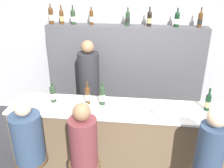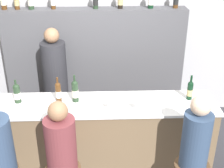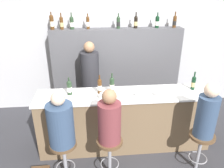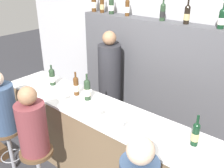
# 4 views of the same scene
# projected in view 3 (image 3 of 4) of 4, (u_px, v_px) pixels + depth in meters

# --- Properties ---
(ground_plane) EXTENTS (16.00, 16.00, 0.00)m
(ground_plane) POSITION_uv_depth(u_px,v_px,m) (127.00, 155.00, 3.63)
(ground_plane) COLOR #333338
(wall_back) EXTENTS (6.40, 0.05, 2.60)m
(wall_back) POSITION_uv_depth(u_px,v_px,m) (116.00, 50.00, 4.75)
(wall_back) COLOR #B2B2B7
(wall_back) RESTS_ON ground_plane
(bar_counter) EXTENTS (2.86, 0.59, 1.00)m
(bar_counter) POSITION_uv_depth(u_px,v_px,m) (125.00, 120.00, 3.67)
(bar_counter) COLOR brown
(bar_counter) RESTS_ON ground_plane
(back_bar_cabinet) EXTENTS (2.67, 0.28, 1.80)m
(back_bar_cabinet) POSITION_uv_depth(u_px,v_px,m) (117.00, 71.00, 4.71)
(back_bar_cabinet) COLOR #4C4C51
(back_bar_cabinet) RESTS_ON ground_plane
(wine_bottle_counter_0) EXTENTS (0.08, 0.08, 0.29)m
(wine_bottle_counter_0) POSITION_uv_depth(u_px,v_px,m) (69.00, 87.00, 3.41)
(wine_bottle_counter_0) COLOR #233823
(wine_bottle_counter_0) RESTS_ON bar_counter
(wine_bottle_counter_1) EXTENTS (0.07, 0.07, 0.31)m
(wine_bottle_counter_1) POSITION_uv_depth(u_px,v_px,m) (100.00, 86.00, 3.44)
(wine_bottle_counter_1) COLOR #4C2D14
(wine_bottle_counter_1) RESTS_ON bar_counter
(wine_bottle_counter_2) EXTENTS (0.08, 0.08, 0.33)m
(wine_bottle_counter_2) POSITION_uv_depth(u_px,v_px,m) (112.00, 85.00, 3.46)
(wine_bottle_counter_2) COLOR #233823
(wine_bottle_counter_2) RESTS_ON bar_counter
(wine_bottle_counter_3) EXTENTS (0.07, 0.07, 0.31)m
(wine_bottle_counter_3) POSITION_uv_depth(u_px,v_px,m) (193.00, 83.00, 3.58)
(wine_bottle_counter_3) COLOR black
(wine_bottle_counter_3) RESTS_ON bar_counter
(wine_bottle_backbar_0) EXTENTS (0.08, 0.08, 0.33)m
(wine_bottle_backbar_0) POSITION_uv_depth(u_px,v_px,m) (52.00, 22.00, 4.18)
(wine_bottle_backbar_0) COLOR #4C2D14
(wine_bottle_backbar_0) RESTS_ON back_bar_cabinet
(wine_bottle_backbar_1) EXTENTS (0.07, 0.07, 0.31)m
(wine_bottle_backbar_1) POSITION_uv_depth(u_px,v_px,m) (61.00, 23.00, 4.20)
(wine_bottle_backbar_1) COLOR #4C2D14
(wine_bottle_backbar_1) RESTS_ON back_bar_cabinet
(wine_bottle_backbar_2) EXTENTS (0.08, 0.08, 0.31)m
(wine_bottle_backbar_2) POSITION_uv_depth(u_px,v_px,m) (72.00, 23.00, 4.21)
(wine_bottle_backbar_2) COLOR #233823
(wine_bottle_backbar_2) RESTS_ON back_bar_cabinet
(wine_bottle_backbar_3) EXTENTS (0.07, 0.07, 0.29)m
(wine_bottle_backbar_3) POSITION_uv_depth(u_px,v_px,m) (88.00, 22.00, 4.24)
(wine_bottle_backbar_3) COLOR #4C2D14
(wine_bottle_backbar_3) RESTS_ON back_bar_cabinet
(wine_bottle_backbar_4) EXTENTS (0.07, 0.07, 0.29)m
(wine_bottle_backbar_4) POSITION_uv_depth(u_px,v_px,m) (118.00, 22.00, 4.29)
(wine_bottle_backbar_4) COLOR #233823
(wine_bottle_backbar_4) RESTS_ON back_bar_cabinet
(wine_bottle_backbar_5) EXTENTS (0.08, 0.08, 0.31)m
(wine_bottle_backbar_5) POSITION_uv_depth(u_px,v_px,m) (136.00, 22.00, 4.32)
(wine_bottle_backbar_5) COLOR black
(wine_bottle_backbar_5) RESTS_ON back_bar_cabinet
(wine_bottle_backbar_6) EXTENTS (0.08, 0.08, 0.30)m
(wine_bottle_backbar_6) POSITION_uv_depth(u_px,v_px,m) (157.00, 22.00, 4.36)
(wine_bottle_backbar_6) COLOR black
(wine_bottle_backbar_6) RESTS_ON back_bar_cabinet
(wine_bottle_backbar_7) EXTENTS (0.07, 0.07, 0.31)m
(wine_bottle_backbar_7) POSITION_uv_depth(u_px,v_px,m) (175.00, 21.00, 4.39)
(wine_bottle_backbar_7) COLOR #4C2D14
(wine_bottle_backbar_7) RESTS_ON back_bar_cabinet
(wine_glass_0) EXTENTS (0.07, 0.07, 0.14)m
(wine_glass_0) POSITION_uv_depth(u_px,v_px,m) (102.00, 94.00, 3.24)
(wine_glass_0) COLOR silver
(wine_glass_0) RESTS_ON bar_counter
(wine_glass_1) EXTENTS (0.06, 0.06, 0.15)m
(wine_glass_1) POSITION_uv_depth(u_px,v_px,m) (140.00, 92.00, 3.28)
(wine_glass_1) COLOR silver
(wine_glass_1) RESTS_ON bar_counter
(wine_glass_2) EXTENTS (0.07, 0.07, 0.14)m
(wine_glass_2) POSITION_uv_depth(u_px,v_px,m) (160.00, 92.00, 3.31)
(wine_glass_2) COLOR silver
(wine_glass_2) RESTS_ON bar_counter
(bar_stool_left) EXTENTS (0.37, 0.37, 0.63)m
(bar_stool_left) POSITION_uv_depth(u_px,v_px,m) (64.00, 151.00, 3.01)
(bar_stool_left) COLOR gray
(bar_stool_left) RESTS_ON ground_plane
(guest_seated_left) EXTENTS (0.34, 0.34, 0.77)m
(guest_seated_left) POSITION_uv_depth(u_px,v_px,m) (61.00, 123.00, 2.81)
(guest_seated_left) COLOR #334766
(guest_seated_left) RESTS_ON bar_stool_left
(bar_stool_middle) EXTENTS (0.37, 0.37, 0.63)m
(bar_stool_middle) POSITION_uv_depth(u_px,v_px,m) (110.00, 148.00, 3.06)
(bar_stool_middle) COLOR gray
(bar_stool_middle) RESTS_ON ground_plane
(guest_seated_middle) EXTENTS (0.31, 0.31, 0.77)m
(guest_seated_middle) POSITION_uv_depth(u_px,v_px,m) (109.00, 120.00, 2.86)
(guest_seated_middle) COLOR brown
(guest_seated_middle) RESTS_ON bar_stool_middle
(bar_stool_right) EXTENTS (0.37, 0.37, 0.63)m
(bar_stool_right) POSITION_uv_depth(u_px,v_px,m) (201.00, 142.00, 3.17)
(bar_stool_right) COLOR gray
(bar_stool_right) RESTS_ON ground_plane
(guest_seated_right) EXTENTS (0.28, 0.28, 0.81)m
(guest_seated_right) POSITION_uv_depth(u_px,v_px,m) (207.00, 113.00, 2.97)
(guest_seated_right) COLOR #334766
(guest_seated_right) RESTS_ON bar_stool_right
(bartender) EXTENTS (0.34, 0.34, 1.65)m
(bartender) POSITION_uv_depth(u_px,v_px,m) (91.00, 86.00, 4.33)
(bartender) COLOR #28282D
(bartender) RESTS_ON ground_plane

